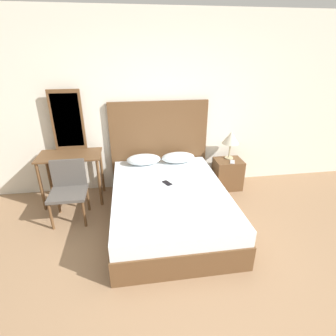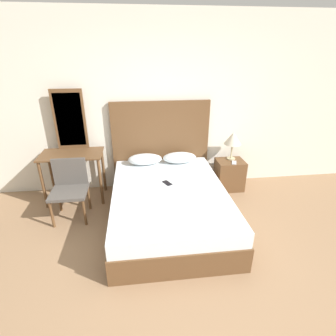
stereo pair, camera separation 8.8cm
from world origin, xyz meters
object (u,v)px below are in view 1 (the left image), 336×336
vanity_desk (71,163)px  table_lamp (231,138)px  chair (69,187)px  bed (169,205)px  nightstand (227,174)px  phone_on_bed (167,183)px  phone_on_nightstand (232,162)px

vanity_desk → table_lamp: bearing=2.4°
table_lamp → chair: 2.56m
bed → table_lamp: size_ratio=4.51×
table_lamp → nightstand: bearing=-109.4°
phone_on_bed → nightstand: size_ratio=0.33×
phone_on_nightstand → chair: 2.50m
bed → nightstand: (1.12, 0.80, 0.00)m
bed → phone_on_nightstand: bearing=31.9°
bed → nightstand: same height
phone_on_bed → phone_on_nightstand: size_ratio=1.00×
phone_on_bed → chair: 1.33m
phone_on_bed → vanity_desk: (-1.35, 0.62, 0.12)m
bed → phone_on_bed: phone_on_bed is taller
phone_on_bed → vanity_desk: bearing=155.5°
nightstand → chair: bearing=-168.9°
phone_on_nightstand → nightstand: bearing=104.9°
bed → table_lamp: bearing=37.4°
bed → nightstand: 1.37m
phone_on_bed → table_lamp: size_ratio=0.36×
vanity_desk → chair: bearing=-86.5°
bed → phone_on_bed: (-0.00, 0.15, 0.26)m
table_lamp → phone_on_nightstand: bearing=-90.5°
phone_on_nightstand → phone_on_bed: bearing=-154.0°
phone_on_nightstand → vanity_desk: bearing=178.7°
bed → chair: (-1.33, 0.32, 0.22)m
bed → vanity_desk: 1.60m
nightstand → phone_on_nightstand: 0.27m
table_lamp → vanity_desk: 2.51m
phone_on_nightstand → vanity_desk: size_ratio=0.18×
chair → table_lamp: bearing=12.6°
phone_on_bed → chair: chair is taller
phone_on_bed → table_lamp: bearing=32.2°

